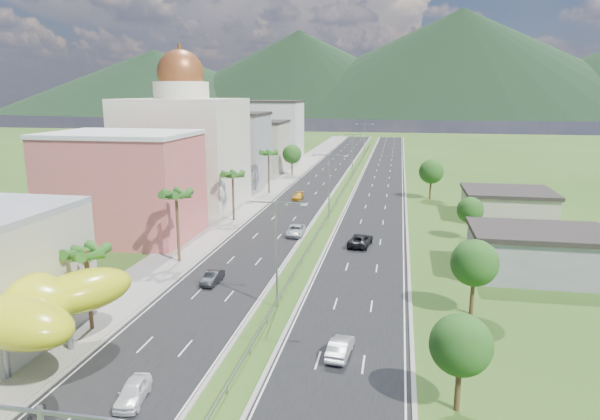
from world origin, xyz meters
The scene contains 33 objects.
ground centered at (0.00, 0.00, 0.00)m, with size 500.00×500.00×0.00m, color #2D5119.
road_left centered at (-7.50, 90.00, 0.02)m, with size 11.00×260.00×0.04m, color black.
road_right centered at (7.50, 90.00, 0.02)m, with size 11.00×260.00×0.04m, color black.
sidewalk_left centered at (-17.00, 90.00, 0.06)m, with size 7.00×260.00×0.12m, color gray.
median_guardrail centered at (0.00, 71.99, 0.62)m, with size 0.10×216.06×0.76m.
streetlight_median_b centered at (0.00, 10.00, 6.75)m, with size 6.04×0.25×11.00m.
streetlight_median_c centered at (0.00, 50.00, 6.75)m, with size 6.04×0.25×11.00m.
streetlight_median_d centered at (0.00, 95.00, 6.75)m, with size 6.04×0.25×11.00m.
streetlight_median_e centered at (0.00, 140.00, 6.75)m, with size 6.04×0.25×11.00m.
pink_shophouse centered at (-28.00, 32.00, 7.50)m, with size 20.00×15.00×15.00m, color #DA6159.
domed_building centered at (-28.00, 55.00, 11.35)m, with size 20.00×20.00×28.70m.
midrise_grey centered at (-27.00, 80.00, 8.00)m, with size 16.00×15.00×16.00m, color gray.
midrise_beige centered at (-27.00, 102.00, 6.50)m, with size 16.00×15.00×13.00m, color #B7AE97.
midrise_white centered at (-27.00, 125.00, 9.00)m, with size 16.00×15.00×18.00m, color silver.
shed_near centered at (28.00, 25.00, 2.50)m, with size 15.00×10.00×5.00m, color gray.
shed_far centered at (30.00, 55.00, 2.20)m, with size 14.00×12.00×4.40m, color #B7AE97.
palm_tree_b centered at (-15.50, 2.00, 7.06)m, with size 3.60×3.60×8.10m.
palm_tree_c centered at (-15.50, 22.00, 8.50)m, with size 3.60×3.60×9.60m.
palm_tree_d centered at (-15.50, 45.00, 7.54)m, with size 3.60×3.60×8.60m.
palm_tree_e centered at (-15.50, 70.00, 8.31)m, with size 3.60×3.60×9.40m.
leafy_tree_lfar centered at (-15.50, 95.00, 5.58)m, with size 4.90×4.90×8.05m.
leafy_tree_ra centered at (16.00, -5.00, 4.78)m, with size 4.20×4.20×6.90m.
leafy_tree_rb centered at (19.00, 12.00, 5.18)m, with size 4.55×4.55×7.47m.
leafy_tree_rc centered at (22.00, 40.00, 4.37)m, with size 3.85×3.85×6.33m.
leafy_tree_rd centered at (18.00, 70.00, 5.58)m, with size 4.90×4.90×8.05m.
mountain_ridge centered at (60.00, 450.00, 0.00)m, with size 860.00×140.00×90.00m, color black, non-canonical shape.
car_white_near_left centered at (-6.16, -8.14, 0.77)m, with size 1.72×4.28×1.46m, color white.
car_dark_left centered at (-8.71, 15.37, 0.74)m, with size 1.47×4.22×1.39m, color black.
car_silver_mid_left centered at (-3.38, 37.45, 0.80)m, with size 2.52×5.47×1.52m, color #B9BBC1.
car_yellow_far_left centered at (-8.13, 64.49, 0.70)m, with size 1.85×4.56×1.32m, color #C38417.
car_silver_right centered at (7.35, 1.09, 0.79)m, with size 1.58×4.53×1.49m, color #B8BBC1.
car_dark_far_right centered at (6.60, 33.58, 0.87)m, with size 2.75×5.96×1.66m, color black.
motorcycle centered at (-11.41, -11.38, 0.73)m, with size 0.65×2.15×1.37m, color black.
Camera 1 is at (11.44, -39.07, 21.23)m, focal length 32.00 mm.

